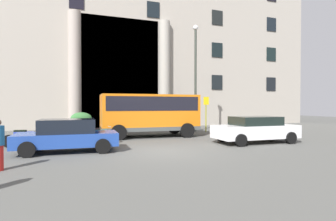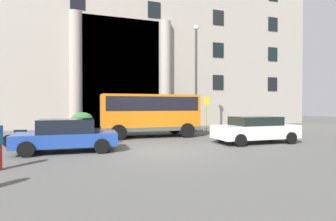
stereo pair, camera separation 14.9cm
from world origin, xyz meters
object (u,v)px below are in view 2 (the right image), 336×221
at_px(hedge_planter_far_east, 188,121).
at_px(parked_estate_mid, 67,135).
at_px(bus_stop_sign, 207,110).
at_px(hedge_planter_entrance_left, 152,121).
at_px(orange_minibus, 150,112).
at_px(scooter_by_planter, 23,137).
at_px(lamppost_plaza_centre, 196,70).
at_px(white_taxi_kerbside, 255,129).
at_px(hedge_planter_entrance_right, 82,122).
at_px(motorcycle_near_kerb, 97,135).

height_order(hedge_planter_far_east, parked_estate_mid, parked_estate_mid).
bearing_deg(parked_estate_mid, bus_stop_sign, 33.25).
relative_size(bus_stop_sign, hedge_planter_entrance_left, 1.33).
relative_size(orange_minibus, scooter_by_planter, 3.11).
distance_m(orange_minibus, lamppost_plaza_centre, 5.87).
distance_m(bus_stop_sign, scooter_by_planter, 12.44).
bearing_deg(lamppost_plaza_centre, hedge_planter_entrance_left, 139.48).
height_order(hedge_planter_far_east, white_taxi_kerbside, white_taxi_kerbside).
distance_m(hedge_planter_entrance_right, motorcycle_near_kerb, 7.52).
distance_m(hedge_planter_entrance_right, parked_estate_mid, 9.49).
bearing_deg(hedge_planter_far_east, bus_stop_sign, -85.69).
bearing_deg(hedge_planter_entrance_left, scooter_by_planter, -139.71).
relative_size(hedge_planter_far_east, lamppost_plaza_centre, 0.23).
distance_m(orange_minibus, bus_stop_sign, 5.19).
bearing_deg(scooter_by_planter, orange_minibus, 26.75).
height_order(bus_stop_sign, parked_estate_mid, bus_stop_sign).
xyz_separation_m(hedge_planter_entrance_right, white_taxi_kerbside, (8.59, -9.78, 0.02)).
bearing_deg(white_taxi_kerbside, scooter_by_planter, 168.72).
relative_size(motorcycle_near_kerb, lamppost_plaza_centre, 0.25).
distance_m(hedge_planter_entrance_right, lamppost_plaza_centre, 9.72).
height_order(hedge_planter_entrance_left, parked_estate_mid, hedge_planter_entrance_left).
xyz_separation_m(bus_stop_sign, parked_estate_mid, (-9.73, -6.00, -0.93)).
relative_size(orange_minibus, bus_stop_sign, 2.30).
distance_m(hedge_planter_entrance_right, white_taxi_kerbside, 13.02).
xyz_separation_m(orange_minibus, hedge_planter_far_east, (4.69, 4.70, -0.97)).
height_order(orange_minibus, white_taxi_kerbside, orange_minibus).
relative_size(orange_minibus, hedge_planter_entrance_left, 3.06).
xyz_separation_m(hedge_planter_entrance_left, lamppost_plaza_centre, (2.89, -2.47, 4.03)).
bearing_deg(motorcycle_near_kerb, orange_minibus, 25.73).
xyz_separation_m(bus_stop_sign, scooter_by_planter, (-11.76, -3.88, -1.18)).
relative_size(hedge_planter_entrance_left, parked_estate_mid, 0.48).
distance_m(bus_stop_sign, motorcycle_near_kerb, 9.34).
xyz_separation_m(hedge_planter_entrance_right, scooter_by_planter, (-2.80, -7.34, -0.26)).
distance_m(orange_minibus, scooter_by_planter, 7.28).
bearing_deg(white_taxi_kerbside, motorcycle_near_kerb, 164.78).
bearing_deg(bus_stop_sign, hedge_planter_entrance_left, 137.53).
distance_m(white_taxi_kerbside, motorcycle_near_kerb, 8.31).
bearing_deg(parked_estate_mid, scooter_by_planter, 135.34).
relative_size(white_taxi_kerbside, lamppost_plaza_centre, 0.54).
bearing_deg(bus_stop_sign, scooter_by_planter, -161.73).
bearing_deg(lamppost_plaza_centre, hedge_planter_far_east, 81.83).
bearing_deg(parked_estate_mid, motorcycle_near_kerb, 56.49).
bearing_deg(scooter_by_planter, motorcycle_near_kerb, 6.43).
relative_size(scooter_by_planter, lamppost_plaza_centre, 0.24).
height_order(bus_stop_sign, motorcycle_near_kerb, bus_stop_sign).
xyz_separation_m(white_taxi_kerbside, lamppost_plaza_centre, (-0.20, 7.01, 4.02)).
relative_size(white_taxi_kerbside, scooter_by_planter, 2.27).
bearing_deg(scooter_by_planter, bus_stop_sign, 27.16).
distance_m(bus_stop_sign, white_taxi_kerbside, 6.40).
bearing_deg(white_taxi_kerbside, parked_estate_mid, 178.83).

